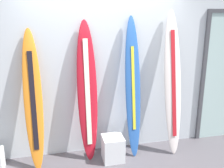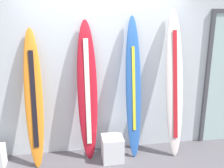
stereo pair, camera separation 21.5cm
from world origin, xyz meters
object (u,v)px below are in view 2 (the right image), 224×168
at_px(surfboard_cobalt, 133,90).
at_px(display_block_center, 112,148).
at_px(surfboard_crimson, 87,92).
at_px(surfboard_ivory, 174,86).
at_px(surfboard_sunset, 34,101).

height_order(surfboard_cobalt, display_block_center, surfboard_cobalt).
bearing_deg(surfboard_crimson, display_block_center, -27.89).
xyz_separation_m(surfboard_crimson, surfboard_ivory, (1.32, -0.07, 0.06)).
distance_m(surfboard_cobalt, display_block_center, 0.94).
bearing_deg(surfboard_sunset, surfboard_crimson, 3.75).
height_order(surfboard_crimson, display_block_center, surfboard_crimson).
bearing_deg(surfboard_sunset, surfboard_ivory, -0.44).
height_order(surfboard_crimson, surfboard_ivory, surfboard_ivory).
bearing_deg(surfboard_ivory, surfboard_crimson, 177.12).
bearing_deg(display_block_center, surfboard_ivory, 6.78).
bearing_deg(surfboard_crimson, surfboard_ivory, -2.88).
relative_size(surfboard_crimson, surfboard_ivory, 0.94).
bearing_deg(surfboard_crimson, surfboard_cobalt, -2.67).
xyz_separation_m(surfboard_crimson, surfboard_cobalt, (0.69, -0.03, 0.01)).
bearing_deg(surfboard_ivory, surfboard_cobalt, 176.90).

